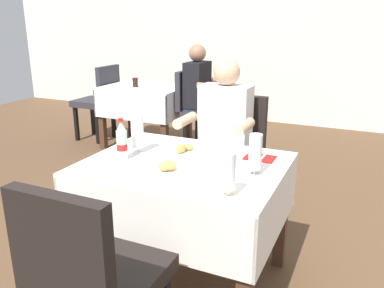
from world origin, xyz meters
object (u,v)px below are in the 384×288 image
at_px(chair_far_diner_seat, 232,153).
at_px(background_chair_left, 99,98).
at_px(chair_near_camera_side, 93,276).
at_px(beer_glass_middle, 137,134).
at_px(main_dining_table, 185,191).
at_px(seated_diner_far, 222,136).
at_px(background_dining_table, 146,102).
at_px(background_chair_right, 198,107).
at_px(beer_glass_right, 255,154).
at_px(cola_bottle_primary, 122,142).
at_px(background_table_tumbler, 135,82).
at_px(background_patron, 202,94).
at_px(beer_glass_left, 228,174).
at_px(plate_far_diner, 187,151).
at_px(napkin_cutlery_set, 260,158).
at_px(plate_near_camera, 166,169).

distance_m(chair_far_diner_seat, background_chair_left, 2.66).
distance_m(chair_near_camera_side, beer_glass_middle, 0.98).
relative_size(main_dining_table, background_chair_left, 1.13).
bearing_deg(seated_diner_far, background_dining_table, 136.08).
height_order(seated_diner_far, background_chair_right, seated_diner_far).
bearing_deg(chair_far_diner_seat, beer_glass_right, -64.39).
bearing_deg(background_chair_left, cola_bottle_primary, -50.03).
bearing_deg(beer_glass_middle, background_chair_left, 131.99).
distance_m(beer_glass_right, background_table_tumbler, 2.96).
xyz_separation_m(beer_glass_middle, background_patron, (-0.51, 2.17, -0.16)).
bearing_deg(main_dining_table, beer_glass_left, -40.84).
height_order(seated_diner_far, plate_far_diner, seated_diner_far).
bearing_deg(seated_diner_far, plate_far_diner, -91.69).
bearing_deg(napkin_cutlery_set, beer_glass_left, -89.39).
height_order(main_dining_table, plate_near_camera, plate_near_camera).
height_order(main_dining_table, chair_near_camera_side, chair_near_camera_side).
relative_size(plate_near_camera, background_dining_table, 0.24).
relative_size(plate_near_camera, background_table_tumbler, 2.10).
relative_size(chair_far_diner_seat, beer_glass_left, 4.71).
xyz_separation_m(chair_near_camera_side, background_dining_table, (-1.58, 3.04, 0.01)).
bearing_deg(main_dining_table, background_dining_table, 125.68).
distance_m(seated_diner_far, beer_glass_left, 1.13).
height_order(chair_near_camera_side, beer_glass_left, chair_near_camera_side).
relative_size(beer_glass_left, background_chair_right, 0.21).
height_order(background_dining_table, background_patron, background_patron).
height_order(chair_far_diner_seat, napkin_cutlery_set, chair_far_diner_seat).
xyz_separation_m(plate_far_diner, cola_bottle_primary, (-0.28, -0.26, 0.09)).
bearing_deg(plate_far_diner, beer_glass_middle, -156.82).
relative_size(plate_far_diner, beer_glass_right, 1.17).
height_order(chair_far_diner_seat, background_chair_left, same).
height_order(beer_glass_left, background_dining_table, beer_glass_left).
bearing_deg(background_chair_right, background_patron, 0.00).
xyz_separation_m(main_dining_table, plate_near_camera, (-0.02, -0.18, 0.20)).
bearing_deg(beer_glass_middle, chair_far_diner_seat, 67.36).
relative_size(main_dining_table, chair_far_diner_seat, 1.13).
height_order(chair_far_diner_seat, beer_glass_middle, beer_glass_middle).
height_order(plate_near_camera, background_patron, background_patron).
relative_size(chair_far_diner_seat, background_dining_table, 1.00).
bearing_deg(beer_glass_right, beer_glass_middle, 175.46).
xyz_separation_m(main_dining_table, background_dining_table, (-1.58, 2.21, -0.02)).
height_order(main_dining_table, napkin_cutlery_set, napkin_cutlery_set).
height_order(chair_far_diner_seat, background_table_tumbler, chair_far_diner_seat).
xyz_separation_m(chair_far_diner_seat, plate_near_camera, (-0.02, -1.01, 0.22)).
bearing_deg(background_chair_right, beer_glass_left, -63.48).
xyz_separation_m(beer_glass_right, background_chair_right, (-1.30, 2.22, -0.31)).
relative_size(seated_diner_far, background_chair_right, 1.30).
distance_m(beer_glass_left, napkin_cutlery_set, 0.57).
bearing_deg(chair_far_diner_seat, main_dining_table, -90.00).
xyz_separation_m(background_chair_right, background_table_tumbler, (-0.77, -0.10, 0.25)).
distance_m(chair_near_camera_side, beer_glass_right, 0.96).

